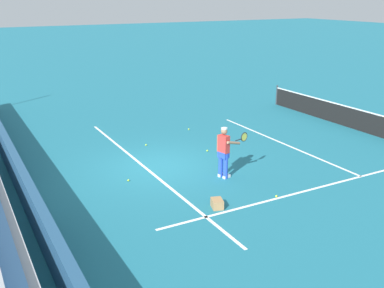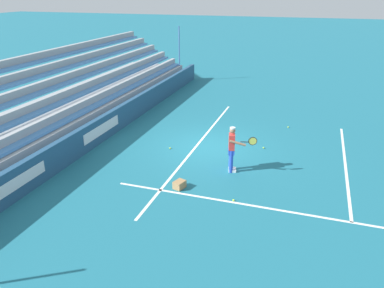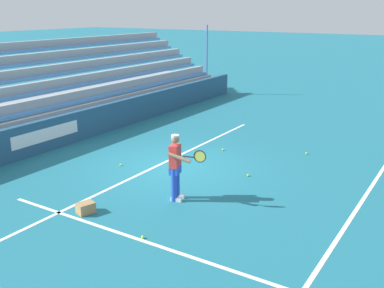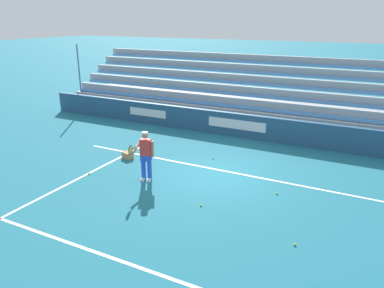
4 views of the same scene
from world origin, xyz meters
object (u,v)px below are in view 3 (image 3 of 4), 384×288
at_px(tennis_ball_midcourt, 248,175).
at_px(tennis_ball_by_box, 223,150).
at_px(tennis_ball_far_right, 143,237).
at_px(tennis_ball_far_left, 307,153).
at_px(tennis_player, 176,167).
at_px(ball_box_cardboard, 86,208).
at_px(tennis_ball_stray_back, 121,165).

bearing_deg(tennis_ball_midcourt, tennis_ball_by_box, -134.77).
relative_size(tennis_ball_far_right, tennis_ball_far_left, 1.00).
distance_m(tennis_player, ball_box_cardboard, 2.41).
distance_m(tennis_ball_far_right, tennis_ball_by_box, 6.53).
height_order(tennis_player, tennis_ball_stray_back, tennis_player).
xyz_separation_m(tennis_ball_midcourt, tennis_ball_by_box, (-1.79, -1.80, 0.00)).
distance_m(tennis_ball_far_left, tennis_ball_midcourt, 3.03).
height_order(tennis_player, tennis_ball_midcourt, tennis_player).
xyz_separation_m(tennis_ball_stray_back, tennis_ball_midcourt, (-1.29, 3.74, 0.00)).
xyz_separation_m(tennis_player, tennis_ball_by_box, (-4.28, -0.97, -0.86)).
relative_size(ball_box_cardboard, tennis_ball_stray_back, 6.06).
bearing_deg(tennis_ball_stray_back, tennis_player, 67.61).
bearing_deg(tennis_ball_by_box, tennis_ball_far_left, 113.94).
distance_m(tennis_ball_far_left, tennis_ball_stray_back, 6.18).
bearing_deg(tennis_ball_stray_back, tennis_ball_by_box, 147.86).
bearing_deg(tennis_ball_by_box, tennis_ball_midcourt, 45.23).
relative_size(tennis_ball_stray_back, tennis_ball_midcourt, 1.00).
bearing_deg(tennis_ball_far_left, tennis_ball_far_right, -8.04).
bearing_deg(tennis_ball_far_left, ball_box_cardboard, -22.41).
xyz_separation_m(tennis_ball_far_left, tennis_ball_midcourt, (2.93, -0.77, 0.00)).
relative_size(ball_box_cardboard, tennis_ball_far_right, 6.06).
relative_size(tennis_player, tennis_ball_far_left, 25.98).
bearing_deg(tennis_ball_far_left, tennis_ball_stray_back, -46.85).
bearing_deg(ball_box_cardboard, tennis_ball_stray_back, -153.23).
xyz_separation_m(ball_box_cardboard, tennis_ball_midcourt, (-4.31, 2.22, -0.10)).
relative_size(ball_box_cardboard, tennis_ball_midcourt, 6.06).
bearing_deg(tennis_player, tennis_ball_stray_back, -112.39).
height_order(ball_box_cardboard, tennis_ball_by_box, ball_box_cardboard).
height_order(tennis_ball_far_right, tennis_ball_far_left, same).
bearing_deg(tennis_ball_far_right, tennis_ball_midcourt, 176.32).
xyz_separation_m(tennis_player, ball_box_cardboard, (1.82, -1.38, -0.76)).
distance_m(tennis_ball_far_right, tennis_ball_far_left, 7.57).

